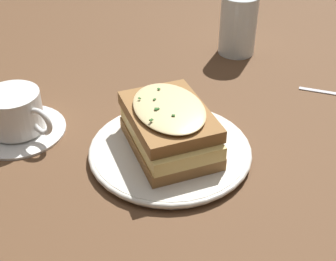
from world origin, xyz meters
The scene contains 5 objects.
ground_plane centered at (0.00, 0.00, 0.00)m, with size 2.40×2.40×0.00m, color brown.
dinner_plate centered at (0.00, 0.00, 0.01)m, with size 0.23×0.23×0.01m.
sandwich centered at (0.00, 0.01, 0.05)m, with size 0.13×0.16×0.07m.
teacup_with_saucer centered at (-0.21, 0.10, 0.03)m, with size 0.14×0.14×0.07m.
water_glass centered at (0.19, 0.29, 0.06)m, with size 0.07×0.07×0.11m, color silver.
Camera 1 is at (-0.11, -0.50, 0.41)m, focal length 50.00 mm.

